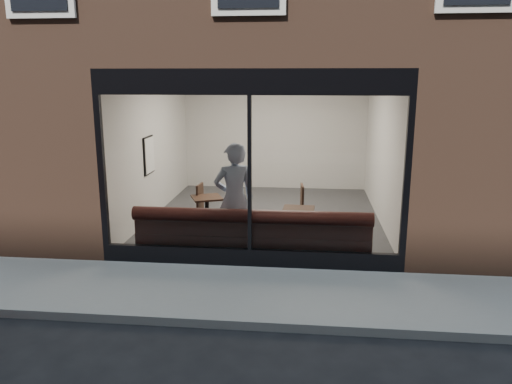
# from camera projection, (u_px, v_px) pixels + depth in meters

# --- Properties ---
(ground) EXTENTS (120.00, 120.00, 0.00)m
(ground) POSITION_uv_depth(u_px,v_px,m) (231.00, 326.00, 6.32)
(ground) COLOR black
(ground) RESTS_ON ground
(sidewalk_near) EXTENTS (40.00, 2.00, 0.01)m
(sidewalk_near) POSITION_uv_depth(u_px,v_px,m) (242.00, 292.00, 7.28)
(sidewalk_near) COLOR gray
(sidewalk_near) RESTS_ON ground
(kerb_near) EXTENTS (40.00, 0.10, 0.12)m
(kerb_near) POSITION_uv_depth(u_px,v_px,m) (230.00, 323.00, 6.25)
(kerb_near) COLOR gray
(kerb_near) RESTS_ON ground
(host_building_pier_left) EXTENTS (2.50, 12.00, 3.20)m
(host_building_pier_left) POSITION_uv_depth(u_px,v_px,m) (143.00, 130.00, 14.08)
(host_building_pier_left) COLOR brown
(host_building_pier_left) RESTS_ON ground
(host_building_pier_right) EXTENTS (2.50, 12.00, 3.20)m
(host_building_pier_right) POSITION_uv_depth(u_px,v_px,m) (415.00, 133.00, 13.32)
(host_building_pier_right) COLOR brown
(host_building_pier_right) RESTS_ON ground
(host_building_backfill) EXTENTS (5.00, 6.00, 3.20)m
(host_building_backfill) POSITION_uv_depth(u_px,v_px,m) (281.00, 122.00, 16.61)
(host_building_backfill) COLOR brown
(host_building_backfill) RESTS_ON ground
(cafe_floor) EXTENTS (6.00, 6.00, 0.00)m
(cafe_floor) POSITION_uv_depth(u_px,v_px,m) (265.00, 216.00, 11.15)
(cafe_floor) COLOR #2D2D30
(cafe_floor) RESTS_ON ground
(cafe_ceiling) EXTENTS (6.00, 6.00, 0.00)m
(cafe_ceiling) POSITION_uv_depth(u_px,v_px,m) (266.00, 71.00, 10.43)
(cafe_ceiling) COLOR white
(cafe_ceiling) RESTS_ON host_building_upper
(cafe_wall_back) EXTENTS (5.00, 0.00, 5.00)m
(cafe_wall_back) POSITION_uv_depth(u_px,v_px,m) (275.00, 131.00, 13.69)
(cafe_wall_back) COLOR silver
(cafe_wall_back) RESTS_ON ground
(cafe_wall_left) EXTENTS (0.00, 6.00, 6.00)m
(cafe_wall_left) POSITION_uv_depth(u_px,v_px,m) (154.00, 145.00, 11.05)
(cafe_wall_left) COLOR silver
(cafe_wall_left) RESTS_ON ground
(cafe_wall_right) EXTENTS (0.00, 6.00, 6.00)m
(cafe_wall_right) POSITION_uv_depth(u_px,v_px,m) (383.00, 148.00, 10.54)
(cafe_wall_right) COLOR silver
(cafe_wall_right) RESTS_ON ground
(storefront_kick) EXTENTS (5.00, 0.10, 0.30)m
(storefront_kick) POSITION_uv_depth(u_px,v_px,m) (250.00, 258.00, 8.27)
(storefront_kick) COLOR black
(storefront_kick) RESTS_ON ground
(storefront_header) EXTENTS (5.00, 0.10, 0.40)m
(storefront_header) POSITION_uv_depth(u_px,v_px,m) (249.00, 82.00, 7.62)
(storefront_header) COLOR black
(storefront_header) RESTS_ON host_building_upper
(storefront_mullion) EXTENTS (0.06, 0.10, 2.50)m
(storefront_mullion) POSITION_uv_depth(u_px,v_px,m) (250.00, 175.00, 7.95)
(storefront_mullion) COLOR black
(storefront_mullion) RESTS_ON storefront_kick
(storefront_glass) EXTENTS (4.80, 0.00, 4.80)m
(storefront_glass) POSITION_uv_depth(u_px,v_px,m) (249.00, 175.00, 7.92)
(storefront_glass) COLOR white
(storefront_glass) RESTS_ON storefront_kick
(banquette) EXTENTS (4.00, 0.55, 0.45)m
(banquette) POSITION_uv_depth(u_px,v_px,m) (253.00, 245.00, 8.64)
(banquette) COLOR #381414
(banquette) RESTS_ON cafe_floor
(person) EXTENTS (0.84, 0.70, 1.98)m
(person) POSITION_uv_depth(u_px,v_px,m) (234.00, 199.00, 8.72)
(person) COLOR #93A4C2
(person) RESTS_ON cafe_floor
(cafe_table_left) EXTENTS (0.73, 0.73, 0.04)m
(cafe_table_left) POSITION_uv_depth(u_px,v_px,m) (207.00, 198.00, 9.85)
(cafe_table_left) COLOR black
(cafe_table_left) RESTS_ON cafe_floor
(cafe_table_right) EXTENTS (0.59, 0.59, 0.04)m
(cafe_table_right) POSITION_uv_depth(u_px,v_px,m) (298.00, 210.00, 8.97)
(cafe_table_right) COLOR black
(cafe_table_right) RESTS_ON cafe_floor
(cafe_chair_left) EXTENTS (0.43, 0.43, 0.04)m
(cafe_chair_left) POSITION_uv_depth(u_px,v_px,m) (192.00, 217.00, 10.29)
(cafe_chair_left) COLOR black
(cafe_chair_left) RESTS_ON cafe_floor
(cafe_chair_right) EXTENTS (0.49, 0.49, 0.04)m
(cafe_chair_right) POSITION_uv_depth(u_px,v_px,m) (292.00, 219.00, 10.19)
(cafe_chair_right) COLOR black
(cafe_chair_right) RESTS_ON cafe_floor
(wall_poster) EXTENTS (0.02, 0.56, 0.75)m
(wall_poster) POSITION_uv_depth(u_px,v_px,m) (150.00, 155.00, 10.64)
(wall_poster) COLOR white
(wall_poster) RESTS_ON cafe_wall_left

